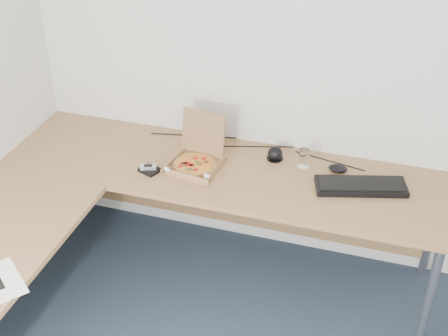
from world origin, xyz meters
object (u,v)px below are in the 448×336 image
(desk, at_px, (139,206))
(keyboard, at_px, (361,186))
(wallet, at_px, (150,170))
(drinking_glass, at_px, (304,158))
(pizza_box, at_px, (196,161))

(desk, xyz_separation_m, keyboard, (1.09, 0.46, 0.04))
(keyboard, bearing_deg, desk, -172.66)
(desk, bearing_deg, wallet, 101.11)
(drinking_glass, xyz_separation_m, keyboard, (0.34, -0.13, -0.04))
(desk, xyz_separation_m, pizza_box, (0.17, 0.41, 0.06))
(desk, height_order, keyboard, keyboard)
(pizza_box, height_order, wallet, pizza_box)
(pizza_box, height_order, drinking_glass, pizza_box)
(keyboard, bearing_deg, pizza_box, 167.67)
(pizza_box, bearing_deg, drinking_glass, 25.75)
(desk, xyz_separation_m, drinking_glass, (0.76, 0.59, 0.08))
(drinking_glass, distance_m, keyboard, 0.36)
(desk, bearing_deg, pizza_box, 67.05)
(wallet, bearing_deg, desk, -57.57)
(pizza_box, distance_m, keyboard, 0.92)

